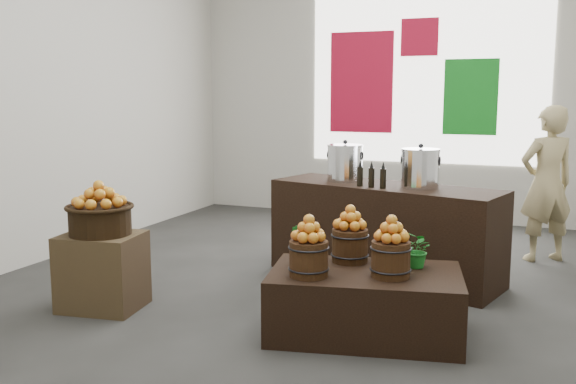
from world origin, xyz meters
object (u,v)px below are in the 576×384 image
at_px(display_table, 365,303).
at_px(counter, 384,231).
at_px(stock_pot_left, 345,164).
at_px(crate, 102,271).
at_px(shopper, 547,184).
at_px(stock_pot_center, 420,170).
at_px(wicker_basket, 100,221).

height_order(display_table, counter, counter).
bearing_deg(stock_pot_left, display_table, -67.97).
bearing_deg(counter, crate, -123.29).
height_order(crate, display_table, crate).
distance_m(counter, shopper, 1.92).
xyz_separation_m(stock_pot_left, stock_pot_center, (0.77, -0.20, 0.00)).
height_order(wicker_basket, counter, counter).
bearing_deg(counter, stock_pot_center, 0.00).
bearing_deg(wicker_basket, display_table, 6.32).
relative_size(display_table, counter, 0.62).
bearing_deg(stock_pot_center, counter, 165.35).
relative_size(crate, stock_pot_center, 1.83).
height_order(counter, stock_pot_center, stock_pot_center).
xyz_separation_m(display_table, counter, (-0.22, 1.50, 0.21)).
bearing_deg(stock_pot_center, crate, -143.91).
xyz_separation_m(wicker_basket, stock_pot_left, (1.49, 1.85, 0.33)).
bearing_deg(display_table, shopper, 54.86).
xyz_separation_m(display_table, stock_pot_left, (-0.65, 1.62, 0.83)).
bearing_deg(shopper, crate, 9.18).
height_order(crate, wicker_basket, wicker_basket).
distance_m(crate, stock_pot_left, 2.50).
xyz_separation_m(crate, wicker_basket, (0.00, 0.00, 0.42)).
relative_size(wicker_basket, stock_pot_left, 1.47).
bearing_deg(stock_pot_left, wicker_basket, -128.87).
bearing_deg(shopper, stock_pot_left, -1.10).
bearing_deg(wicker_basket, crate, 0.00).
height_order(stock_pot_center, shopper, shopper).
bearing_deg(wicker_basket, shopper, 41.78).
relative_size(stock_pot_left, shopper, 0.21).
xyz_separation_m(crate, shopper, (3.34, 2.98, 0.51)).
distance_m(wicker_basket, stock_pot_center, 2.82).
bearing_deg(stock_pot_left, counter, -14.65).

